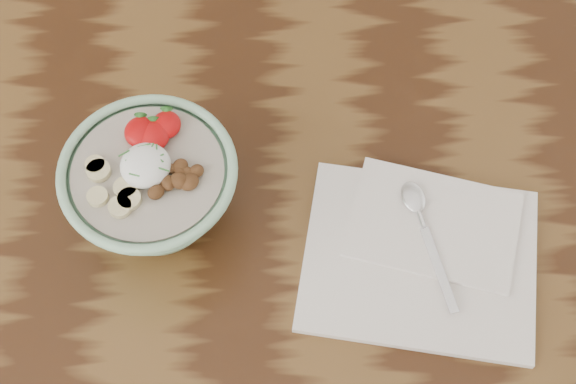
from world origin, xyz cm
name	(u,v)px	position (x,y,z in cm)	size (l,w,h in cm)	color
table	(241,210)	(0.00, 0.00, 65.70)	(160.00, 90.00, 75.00)	#361C0D
breakfast_bowl	(153,188)	(-8.71, -4.71, 81.43)	(18.87, 18.87, 12.63)	#92C49F
napkin	(423,252)	(20.67, -10.84, 75.66)	(28.92, 25.25, 1.57)	white
spoon	(420,215)	(20.61, -6.81, 76.92)	(5.18, 16.16, 0.85)	silver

